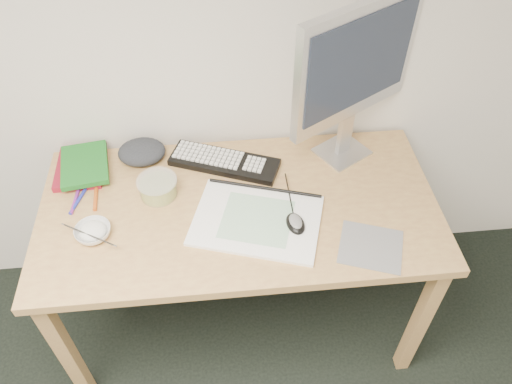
# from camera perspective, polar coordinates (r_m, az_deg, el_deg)

# --- Properties ---
(desk) EXTENTS (1.40, 0.70, 0.75)m
(desk) POSITION_cam_1_polar(r_m,az_deg,el_deg) (1.82, -1.87, -3.26)
(desk) COLOR tan
(desk) RESTS_ON ground
(mousepad) EXTENTS (0.25, 0.24, 0.00)m
(mousepad) POSITION_cam_1_polar(r_m,az_deg,el_deg) (1.68, 12.99, -6.11)
(mousepad) COLOR slate
(mousepad) RESTS_ON desk
(sketchpad) EXTENTS (0.50, 0.42, 0.01)m
(sketchpad) POSITION_cam_1_polar(r_m,az_deg,el_deg) (1.70, 0.09, -3.25)
(sketchpad) COLOR silver
(sketchpad) RESTS_ON desk
(keyboard) EXTENTS (0.43, 0.27, 0.02)m
(keyboard) POSITION_cam_1_polar(r_m,az_deg,el_deg) (1.90, -3.63, 3.42)
(keyboard) COLOR black
(keyboard) RESTS_ON desk
(monitor) EXTENTS (0.47, 0.30, 0.61)m
(monitor) POSITION_cam_1_polar(r_m,az_deg,el_deg) (1.75, 11.33, 13.81)
(monitor) COLOR silver
(monitor) RESTS_ON desk
(mouse) EXTENTS (0.07, 0.10, 0.03)m
(mouse) POSITION_cam_1_polar(r_m,az_deg,el_deg) (1.67, 4.55, -3.39)
(mouse) COLOR black
(mouse) RESTS_ON sketchpad
(rice_bowl) EXTENTS (0.15, 0.15, 0.04)m
(rice_bowl) POSITION_cam_1_polar(r_m,az_deg,el_deg) (1.74, -18.11, -4.40)
(rice_bowl) COLOR silver
(rice_bowl) RESTS_ON desk
(chopsticks) EXTENTS (0.19, 0.12, 0.02)m
(chopsticks) POSITION_cam_1_polar(r_m,az_deg,el_deg) (1.70, -18.56, -4.67)
(chopsticks) COLOR #AFAFB2
(chopsticks) RESTS_ON rice_bowl
(fruit_tub) EXTENTS (0.17, 0.17, 0.07)m
(fruit_tub) POSITION_cam_1_polar(r_m,az_deg,el_deg) (1.80, -11.15, 0.52)
(fruit_tub) COLOR gold
(fruit_tub) RESTS_ON desk
(book_red) EXTENTS (0.18, 0.23, 0.02)m
(book_red) POSITION_cam_1_polar(r_m,az_deg,el_deg) (1.99, -19.42, 2.70)
(book_red) COLOR maroon
(book_red) RESTS_ON desk
(book_green) EXTENTS (0.20, 0.25, 0.02)m
(book_green) POSITION_cam_1_polar(r_m,az_deg,el_deg) (1.96, -19.00, 2.97)
(book_green) COLOR #19661F
(book_green) RESTS_ON book_red
(cloth_lump) EXTENTS (0.16, 0.14, 0.06)m
(cloth_lump) POSITION_cam_1_polar(r_m,az_deg,el_deg) (1.96, -12.92, 4.48)
(cloth_lump) COLOR #25282D
(cloth_lump) RESTS_ON desk
(pencil_pink) EXTENTS (0.18, 0.03, 0.01)m
(pencil_pink) POSITION_cam_1_polar(r_m,az_deg,el_deg) (1.78, -3.06, -0.52)
(pencil_pink) COLOR #D3698D
(pencil_pink) RESTS_ON desk
(pencil_tan) EXTENTS (0.13, 0.10, 0.01)m
(pencil_tan) POSITION_cam_1_polar(r_m,az_deg,el_deg) (1.81, -1.73, 0.60)
(pencil_tan) COLOR tan
(pencil_tan) RESTS_ON desk
(pencil_black) EXTENTS (0.18, 0.04, 0.01)m
(pencil_black) POSITION_cam_1_polar(r_m,az_deg,el_deg) (1.77, -0.49, -0.88)
(pencil_black) COLOR black
(pencil_black) RESTS_ON desk
(marker_blue) EXTENTS (0.05, 0.13, 0.01)m
(marker_blue) POSITION_cam_1_polar(r_m,az_deg,el_deg) (1.87, -19.65, -0.92)
(marker_blue) COLOR #212BB5
(marker_blue) RESTS_ON desk
(marker_orange) EXTENTS (0.02, 0.14, 0.01)m
(marker_orange) POSITION_cam_1_polar(r_m,az_deg,el_deg) (1.87, -17.84, -0.37)
(marker_orange) COLOR #CB5517
(marker_orange) RESTS_ON desk
(marker_purple) EXTENTS (0.02, 0.13, 0.01)m
(marker_purple) POSITION_cam_1_polar(r_m,az_deg,el_deg) (1.88, -19.94, -0.83)
(marker_purple) COLOR #7E268B
(marker_purple) RESTS_ON desk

